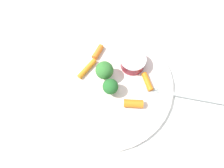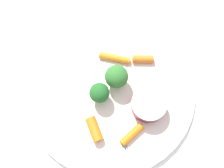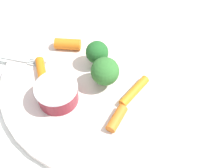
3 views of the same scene
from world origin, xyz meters
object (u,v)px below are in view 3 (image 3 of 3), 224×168
Objects in this scene: plate at (104,78)px; carrot_stick_1 at (68,44)px; sauce_cup at (57,93)px; broccoli_floret_0 at (97,53)px; broccoli_floret_1 at (105,71)px; carrot_stick_2 at (117,118)px; carrot_stick_0 at (134,91)px; carrot_stick_3 at (41,70)px.

carrot_stick_1 reaches higher than plate.
sauce_cup is (-0.07, 0.04, 0.02)m from plate.
broccoli_floret_0 reaches higher than sauce_cup.
broccoli_floret_1 is 1.20× the size of carrot_stick_1.
carrot_stick_2 is at bearing -140.97° from broccoli_floret_1.
carrot_stick_1 is at bearing 21.84° from sauce_cup.
carrot_stick_1 reaches higher than carrot_stick_0.
broccoli_floret_1 is at bearing -42.57° from sauce_cup.
carrot_stick_1 reaches higher than carrot_stick_2.
broccoli_floret_0 is 0.06m from carrot_stick_1.
carrot_stick_3 is at bearing 99.45° from carrot_stick_0.
carrot_stick_1 is (0.09, 0.04, -0.01)m from sauce_cup.
carrot_stick_2 is (-0.09, -0.13, -0.00)m from carrot_stick_1.
broccoli_floret_1 is at bearing -76.92° from carrot_stick_3.
broccoli_floret_0 is at bearing 40.38° from carrot_stick_2.
sauce_cup reaches higher than plate.
broccoli_floret_1 is (0.05, -0.05, 0.01)m from sauce_cup.
carrot_stick_2 is at bearing -142.43° from plate.
carrot_stick_2 is at bearing -139.62° from broccoli_floret_0.
broccoli_floret_0 reaches higher than plate.
broccoli_floret_0 is at bearing -100.04° from carrot_stick_1.
plate is 6.30× the size of broccoli_floret_1.
carrot_stick_3 reaches higher than plate.
sauce_cup is 1.04× the size of carrot_stick_0.
plate is 0.04m from broccoli_floret_0.
carrot_stick_3 is (-0.02, 0.14, 0.00)m from carrot_stick_0.
carrot_stick_1 is 1.07× the size of carrot_stick_2.
broccoli_floret_1 is at bearing 39.03° from carrot_stick_2.
plate is 7.55× the size of carrot_stick_1.
broccoli_floret_0 reaches higher than carrot_stick_2.
plate is at bearing 37.57° from carrot_stick_2.
broccoli_floret_0 is (0.08, -0.02, 0.01)m from sauce_cup.
plate is 0.08m from sauce_cup.
carrot_stick_2 reaches higher than carrot_stick_0.
carrot_stick_0 is (-0.03, -0.07, -0.02)m from broccoli_floret_0.
sauce_cup is at bearing -122.53° from carrot_stick_3.
carrot_stick_3 is (-0.04, 0.09, 0.01)m from plate.
carrot_stick_0 and carrot_stick_3 have the same top height.
sauce_cup reaches higher than carrot_stick_0.
plate is 0.08m from carrot_stick_2.
plate is 5.21× the size of sauce_cup.
broccoli_floret_1 is 0.10m from carrot_stick_1.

